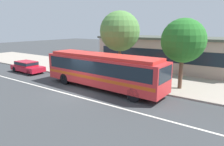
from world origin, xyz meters
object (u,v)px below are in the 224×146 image
at_px(sedan_behind_bus, 27,66).
at_px(pedestrian_waiting_near_sign, 90,67).
at_px(pedestrian_walking_along_curb, 136,71).
at_px(bus_stop_sign, 152,72).
at_px(street_tree_near_stop, 120,31).
at_px(transit_bus, 102,69).
at_px(street_tree_mid_block, 183,41).

height_order(sedan_behind_bus, pedestrian_waiting_near_sign, pedestrian_waiting_near_sign).
xyz_separation_m(sedan_behind_bus, pedestrian_walking_along_curb, (12.39, 3.28, 0.40)).
bearing_deg(bus_stop_sign, street_tree_near_stop, 155.01).
relative_size(transit_bus, street_tree_near_stop, 1.70).
relative_size(transit_bus, pedestrian_waiting_near_sign, 6.40).
distance_m(sedan_behind_bus, pedestrian_waiting_near_sign, 7.92).
bearing_deg(street_tree_mid_block, bus_stop_sign, -136.63).
xyz_separation_m(pedestrian_waiting_near_sign, pedestrian_walking_along_curb, (4.83, 0.96, -0.02)).
bearing_deg(transit_bus, street_tree_mid_block, 31.96).
xyz_separation_m(pedestrian_waiting_near_sign, bus_stop_sign, (7.04, -0.64, 0.45)).
relative_size(transit_bus, sedan_behind_bus, 2.54).
distance_m(transit_bus, street_tree_near_stop, 4.85).
bearing_deg(street_tree_mid_block, street_tree_near_stop, 176.96).
relative_size(transit_bus, pedestrian_walking_along_curb, 6.48).
bearing_deg(sedan_behind_bus, street_tree_near_stop, 20.01).
xyz_separation_m(pedestrian_walking_along_curb, street_tree_near_stop, (-2.16, 0.44, 3.58)).
relative_size(pedestrian_walking_along_curb, street_tree_near_stop, 0.26).
xyz_separation_m(transit_bus, sedan_behind_bus, (-10.93, 0.01, -0.97)).
xyz_separation_m(pedestrian_waiting_near_sign, street_tree_mid_block, (8.85, 1.07, 2.89)).
bearing_deg(pedestrian_walking_along_curb, pedestrian_waiting_near_sign, -168.82).
relative_size(sedan_behind_bus, street_tree_mid_block, 0.77).
bearing_deg(sedan_behind_bus, pedestrian_walking_along_curb, 14.84).
distance_m(pedestrian_waiting_near_sign, pedestrian_walking_along_curb, 4.92).
height_order(transit_bus, street_tree_near_stop, street_tree_near_stop).
height_order(sedan_behind_bus, street_tree_near_stop, street_tree_near_stop).
xyz_separation_m(street_tree_near_stop, street_tree_mid_block, (6.17, -0.33, -0.67)).
xyz_separation_m(bus_stop_sign, street_tree_near_stop, (-4.37, 2.04, 3.10)).
bearing_deg(street_tree_near_stop, transit_bus, -79.33).
relative_size(sedan_behind_bus, pedestrian_waiting_near_sign, 2.52).
height_order(street_tree_near_stop, street_tree_mid_block, street_tree_near_stop).
xyz_separation_m(pedestrian_walking_along_curb, bus_stop_sign, (2.21, -1.59, 0.47)).
xyz_separation_m(pedestrian_waiting_near_sign, street_tree_near_stop, (2.67, 1.40, 3.56)).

